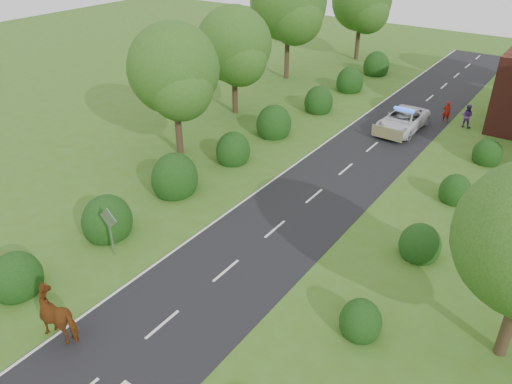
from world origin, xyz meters
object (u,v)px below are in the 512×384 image
Objects in this scene: pedestrian_red at (447,112)px; pedestrian_purple at (467,116)px; road_sign at (109,225)px; police_van at (403,120)px; cow at (61,316)px.

pedestrian_purple is at bearing 150.06° from pedestrian_red.
road_sign is 1.46× the size of pedestrian_purple.
pedestrian_purple is (3.60, 3.25, 0.12)m from police_van.
cow is (2.22, -4.39, -0.84)m from road_sign.
pedestrian_red is 0.89× the size of pedestrian_purple.
police_van reaches higher than pedestrian_red.
police_van is (3.31, 26.35, -0.07)m from cow.
pedestrian_purple is (9.13, 25.21, -0.79)m from road_sign.
road_sign is 1.10× the size of cow.
road_sign reaches higher than pedestrian_purple.
pedestrian_red is 1.55m from pedestrian_purple.
road_sign is at bearing -102.39° from police_van.
police_van is at bearing 75.86° from road_sign.
cow is 1.49× the size of pedestrian_red.
police_van is (5.53, 21.96, -0.91)m from road_sign.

